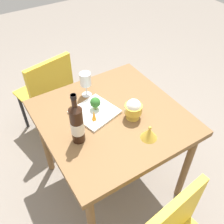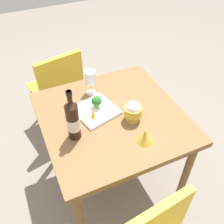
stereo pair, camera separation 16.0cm
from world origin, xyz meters
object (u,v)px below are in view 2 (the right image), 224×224
at_px(rice_bowl, 133,111).
at_px(rice_bowl_lid, 145,137).
at_px(wine_glass, 90,78).
at_px(serving_plate, 96,110).
at_px(broccoli_floret, 97,101).
at_px(carrot_garnish_left, 93,114).
at_px(chair_by_wall, 59,86).
at_px(wine_bottle, 73,120).

distance_m(rice_bowl, rice_bowl_lid, 0.19).
relative_size(wine_glass, serving_plate, 0.59).
bearing_deg(broccoli_floret, rice_bowl_lid, -158.38).
bearing_deg(broccoli_floret, serving_plate, 138.40).
relative_size(rice_bowl_lid, broccoli_floret, 1.17).
bearing_deg(wine_glass, carrot_garnish_left, 162.25).
distance_m(serving_plate, broccoli_floret, 0.06).
relative_size(chair_by_wall, wine_glass, 4.75).
relative_size(rice_bowl_lid, serving_plate, 0.33).
distance_m(chair_by_wall, carrot_garnish_left, 0.78).
relative_size(wine_glass, carrot_garnish_left, 2.64).
height_order(wine_bottle, broccoli_floret, wine_bottle).
xyz_separation_m(broccoli_floret, carrot_garnish_left, (-0.08, 0.06, -0.02)).
bearing_deg(broccoli_floret, wine_glass, -8.23).
bearing_deg(wine_glass, broccoli_floret, 171.77).
xyz_separation_m(rice_bowl, carrot_garnish_left, (0.10, 0.22, -0.02)).
bearing_deg(chair_by_wall, rice_bowl_lid, -87.51).
relative_size(chair_by_wall, rice_bowl_lid, 8.50).
distance_m(wine_glass, rice_bowl_lid, 0.56).
relative_size(chair_by_wall, rice_bowl, 6.00).
bearing_deg(rice_bowl_lid, serving_plate, 25.04).
bearing_deg(broccoli_floret, rice_bowl, -137.83).
bearing_deg(rice_bowl_lid, wine_glass, 12.68).
xyz_separation_m(wine_bottle, serving_plate, (0.15, -0.19, -0.13)).
bearing_deg(broccoli_floret, carrot_garnish_left, 145.87).
relative_size(wine_bottle, serving_plate, 1.11).
bearing_deg(carrot_garnish_left, wine_glass, -17.75).
bearing_deg(serving_plate, chair_by_wall, 8.11).
height_order(rice_bowl_lid, broccoli_floret, broccoli_floret).
height_order(chair_by_wall, rice_bowl, rice_bowl).
bearing_deg(serving_plate, rice_bowl, -131.83).
bearing_deg(chair_by_wall, wine_bottle, -108.29).
relative_size(wine_bottle, broccoli_floret, 3.91).
distance_m(chair_by_wall, broccoli_floret, 0.72).
relative_size(rice_bowl, serving_plate, 0.47).
height_order(serving_plate, broccoli_floret, broccoli_floret).
distance_m(rice_bowl_lid, broccoli_floret, 0.40).
xyz_separation_m(chair_by_wall, carrot_garnish_left, (-0.73, -0.06, 0.28)).
height_order(rice_bowl_lid, serving_plate, rice_bowl_lid).
bearing_deg(wine_glass, rice_bowl_lid, -167.32).
relative_size(wine_glass, rice_bowl_lid, 1.79).
bearing_deg(serving_plate, rice_bowl_lid, -154.96).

